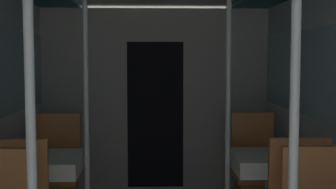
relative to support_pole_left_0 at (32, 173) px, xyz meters
The scene contains 7 objects.
bulkhead_far 3.43m from the support_pole_left_0, 80.57° to the left, with size 2.58×0.09×2.09m.
support_pole_left_0 is the anchor object (origin of this frame).
dining_table_left_1 1.79m from the support_pole_left_0, 101.80° to the left, with size 0.63×0.63×0.76m.
support_pole_left_1 1.71m from the support_pole_left_0, 90.00° to the left, with size 0.04×0.04×2.09m.
support_pole_right_0 1.12m from the support_pole_left_0, ahead, with size 0.04×0.04×2.09m.
dining_table_right_1 2.30m from the support_pole_left_0, 49.08° to the left, with size 0.63×0.63×0.76m.
support_pole_right_1 2.05m from the support_pole_left_0, 56.66° to the left, with size 0.04×0.04×2.09m.
Camera 1 is at (-0.06, -1.18, 1.53)m, focal length 50.00 mm.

